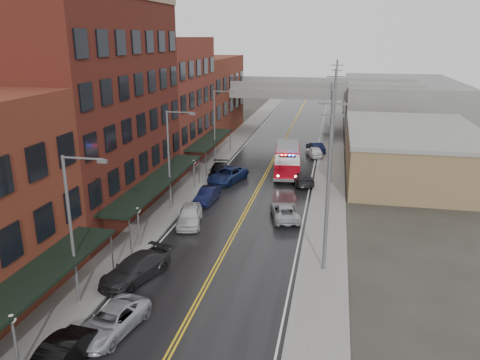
{
  "coord_description": "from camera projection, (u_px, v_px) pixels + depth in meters",
  "views": [
    {
      "loc": [
        7.38,
        -13.83,
        15.1
      ],
      "look_at": [
        -0.51,
        24.61,
        3.0
      ],
      "focal_mm": 35.0,
      "sensor_mm": 36.0,
      "label": 1
    }
  ],
  "objects": [
    {
      "name": "street_lamp_0",
      "position": [
        74.0,
        222.0,
        26.03
      ],
      "size": [
        2.64,
        0.22,
        9.0
      ],
      "color": "#59595B",
      "rests_on": "ground"
    },
    {
      "name": "utility_pole_1",
      "position": [
        333.0,
        125.0,
        48.33
      ],
      "size": [
        1.8,
        0.24,
        12.0
      ],
      "color": "#59595B",
      "rests_on": "ground"
    },
    {
      "name": "sidewalk_left",
      "position": [
        186.0,
        188.0,
        48.27
      ],
      "size": [
        3.0,
        160.0,
        0.15
      ],
      "primitive_type": "cube",
      "color": "slate",
      "rests_on": "ground"
    },
    {
      "name": "awning_1",
      "position": [
        158.0,
        181.0,
        40.9
      ],
      "size": [
        2.6,
        18.0,
        3.09
      ],
      "color": "black",
      "rests_on": "ground"
    },
    {
      "name": "parked_car_left_2",
      "position": [
        111.0,
        321.0,
        24.73
      ],
      "size": [
        3.13,
        5.19,
        1.35
      ],
      "primitive_type": "imported",
      "rotation": [
        0.0,
        0.0,
        -0.19
      ],
      "color": "#9E9FA6",
      "rests_on": "ground"
    },
    {
      "name": "utility_pole_2",
      "position": [
        335.0,
        100.0,
        67.06
      ],
      "size": [
        1.8,
        0.24,
        12.0
      ],
      "color": "#59595B",
      "rests_on": "ground"
    },
    {
      "name": "globe_lamp_0",
      "position": [
        13.0,
        330.0,
        21.23
      ],
      "size": [
        0.44,
        0.44,
        3.12
      ],
      "color": "#59595B",
      "rests_on": "ground"
    },
    {
      "name": "parked_car_left_3",
      "position": [
        135.0,
        269.0,
        30.05
      ],
      "size": [
        3.81,
        5.78,
        1.56
      ],
      "primitive_type": "imported",
      "rotation": [
        0.0,
        0.0,
        -0.33
      ],
      "color": "black",
      "rests_on": "ground"
    },
    {
      "name": "curb_left",
      "position": [
        201.0,
        189.0,
        47.95
      ],
      "size": [
        0.3,
        160.0,
        0.15
      ],
      "primitive_type": "cube",
      "color": "gray",
      "rests_on": "ground"
    },
    {
      "name": "awning_0",
      "position": [
        18.0,
        292.0,
        23.11
      ],
      "size": [
        2.6,
        16.0,
        3.09
      ],
      "color": "black",
      "rests_on": "ground"
    },
    {
      "name": "globe_lamp_2",
      "position": [
        194.0,
        168.0,
        47.44
      ],
      "size": [
        0.44,
        0.44,
        3.12
      ],
      "color": "#59595B",
      "rests_on": "ground"
    },
    {
      "name": "parked_car_right_2",
      "position": [
        315.0,
        152.0,
        60.89
      ],
      "size": [
        2.71,
        4.39,
        1.39
      ],
      "primitive_type": "imported",
      "rotation": [
        0.0,
        0.0,
        3.42
      ],
      "color": "white",
      "rests_on": "ground"
    },
    {
      "name": "parked_car_right_3",
      "position": [
        315.0,
        147.0,
        63.08
      ],
      "size": [
        2.89,
        4.65,
        1.45
      ],
      "primitive_type": "imported",
      "rotation": [
        0.0,
        0.0,
        3.48
      ],
      "color": "black",
      "rests_on": "ground"
    },
    {
      "name": "sidewalk_right",
      "position": [
        330.0,
        197.0,
        45.47
      ],
      "size": [
        3.0,
        160.0,
        0.15
      ],
      "primitive_type": "cube",
      "color": "slate",
      "rests_on": "ground"
    },
    {
      "name": "parked_car_left_1",
      "position": [
        57.0,
        360.0,
        21.65
      ],
      "size": [
        1.98,
        4.67,
        1.5
      ],
      "primitive_type": "imported",
      "rotation": [
        0.0,
        0.0,
        -0.09
      ],
      "color": "black",
      "rests_on": "ground"
    },
    {
      "name": "road",
      "position": [
        256.0,
        193.0,
        46.89
      ],
      "size": [
        11.0,
        160.0,
        0.02
      ],
      "primitive_type": "cube",
      "color": "black",
      "rests_on": "ground"
    },
    {
      "name": "parked_car_right_0",
      "position": [
        285.0,
        211.0,
        40.2
      ],
      "size": [
        3.29,
        5.25,
        1.35
      ],
      "primitive_type": "imported",
      "rotation": [
        0.0,
        0.0,
        3.37
      ],
      "color": "#9DA1A5",
      "rests_on": "ground"
    },
    {
      "name": "brick_building_c",
      "position": [
        164.0,
        101.0,
        57.06
      ],
      "size": [
        9.0,
        15.0,
        15.0
      ],
      "primitive_type": "cube",
      "color": "maroon",
      "rests_on": "ground"
    },
    {
      "name": "street_lamp_1",
      "position": [
        171.0,
        154.0,
        41.0
      ],
      "size": [
        2.64,
        0.22,
        9.0
      ],
      "color": "#59595B",
      "rests_on": "ground"
    },
    {
      "name": "brick_building_far",
      "position": [
        203.0,
        96.0,
        73.89
      ],
      "size": [
        9.0,
        20.0,
        12.0
      ],
      "primitive_type": "cube",
      "color": "maroon",
      "rests_on": "ground"
    },
    {
      "name": "street_lamp_2",
      "position": [
        216.0,
        123.0,
        55.98
      ],
      "size": [
        2.64,
        0.22,
        9.0
      ],
      "color": "#59595B",
      "rests_on": "ground"
    },
    {
      "name": "parked_car_left_7",
      "position": [
        219.0,
        171.0,
        52.13
      ],
      "size": [
        2.72,
        5.2,
        1.44
      ],
      "primitive_type": "imported",
      "rotation": [
        0.0,
        0.0,
        0.15
      ],
      "color": "black",
      "rests_on": "ground"
    },
    {
      "name": "brick_building_b",
      "position": [
        91.0,
        110.0,
        40.24
      ],
      "size": [
        9.0,
        20.0,
        18.0
      ],
      "primitive_type": "cube",
      "color": "#4C1B14",
      "rests_on": "ground"
    },
    {
      "name": "utility_pole_0",
      "position": [
        329.0,
        181.0,
        29.61
      ],
      "size": [
        1.8,
        0.24,
        12.0
      ],
      "color": "#59595B",
      "rests_on": "ground"
    },
    {
      "name": "fire_truck",
      "position": [
        287.0,
        159.0,
        52.96
      ],
      "size": [
        4.16,
        8.92,
        3.17
      ],
      "rotation": [
        0.0,
        0.0,
        0.1
      ],
      "color": "maroon",
      "rests_on": "ground"
    },
    {
      "name": "globe_lamp_1",
      "position": [
        138.0,
        218.0,
        34.33
      ],
      "size": [
        0.44,
        0.44,
        3.12
      ],
      "color": "#59595B",
      "rests_on": "ground"
    },
    {
      "name": "parked_car_right_1",
      "position": [
        302.0,
        177.0,
        49.79
      ],
      "size": [
        3.2,
        5.37,
        1.46
      ],
      "primitive_type": "imported",
      "rotation": [
        0.0,
        0.0,
        3.39
      ],
      "color": "black",
      "rests_on": "ground"
    },
    {
      "name": "parked_car_left_6",
      "position": [
        227.0,
        175.0,
        50.36
      ],
      "size": [
        4.12,
        6.08,
        1.55
      ],
      "primitive_type": "imported",
      "rotation": [
        0.0,
        0.0,
        -0.31
      ],
      "color": "navy",
      "rests_on": "ground"
    },
    {
      "name": "curb_right",
      "position": [
        312.0,
        196.0,
        45.79
      ],
      "size": [
        0.3,
        160.0,
        0.15
      ],
      "primitive_type": "cube",
      "color": "gray",
      "rests_on": "ground"
    },
    {
      "name": "awning_2",
      "position": [
        210.0,
        139.0,
        57.28
      ],
      "size": [
        2.6,
        13.0,
        3.09
      ],
      "color": "black",
      "rests_on": "ground"
    },
    {
      "name": "right_far_block",
      "position": [
        400.0,
        104.0,
        79.71
      ],
      "size": [
        18.0,
        30.0,
        8.0
      ],
      "primitive_type": "cube",
      "color": "slate",
      "rests_on": "ground"
    },
    {
      "name": "overpass",
      "position": [
        290.0,
        95.0,
        75.09
      ],
      "size": [
        40.0,
        10.0,
        7.5
      ],
      "color": "slate",
      "rests_on": "ground"
    },
    {
      "name": "parked_car_left_5",
      "position": [
        208.0,
        195.0,
        44.23
      ],
      "size": [
        1.75,
        4.27,
        1.38
      ],
      "primitive_type": "imported",
      "rotation": [
        0.0,
        0.0,
        -0.07
      ],
      "color": "black",
      "rests_on": "ground"
    },
    {
      "name": "tan_building",
      "position": [
        411.0,
        153.0,
        52.45
      ],
      "size": [
        14.0,
        22.0,
        5.0
      ],
      "primitive_type": "cube",
      "color": "#93784F",
      "rests_on": "ground"
    },
    {
      "name": "parked_car_left_4",
      "position": [
        190.0,
        215.0,
        38.94
      ],
      "size": [
        2.81,
        5.01,
        1.61
      ],
      "primitive_type": "imported",
      "rotation": [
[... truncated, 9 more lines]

